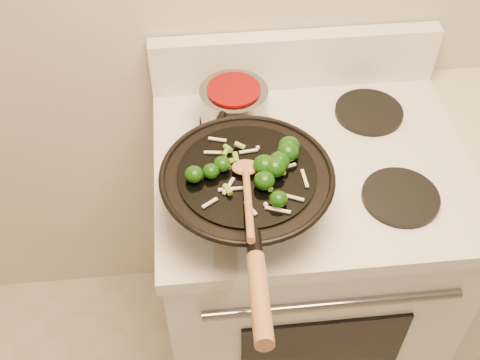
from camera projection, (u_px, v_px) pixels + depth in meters
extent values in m
cube|color=white|center=(298.00, 268.00, 1.84)|extent=(0.76, 0.64, 0.88)
cube|color=white|center=(311.00, 164.00, 1.50)|extent=(0.78, 0.66, 0.04)
cube|color=white|center=(295.00, 60.00, 1.63)|extent=(0.78, 0.05, 0.16)
cylinder|color=gray|center=(333.00, 305.00, 1.37)|extent=(0.60, 0.02, 0.02)
cube|color=black|center=(322.00, 350.00, 1.54)|extent=(0.42, 0.01, 0.28)
cylinder|color=black|center=(247.00, 209.00, 1.37)|extent=(0.18, 0.18, 0.01)
cylinder|color=black|center=(401.00, 197.00, 1.39)|extent=(0.18, 0.18, 0.01)
cylinder|color=black|center=(234.00, 121.00, 1.57)|extent=(0.18, 0.18, 0.01)
cylinder|color=black|center=(369.00, 112.00, 1.59)|extent=(0.18, 0.18, 0.01)
torus|color=black|center=(247.00, 175.00, 1.28)|extent=(0.38, 0.38, 0.01)
cylinder|color=black|center=(247.00, 174.00, 1.28)|extent=(0.30, 0.30, 0.01)
cylinder|color=black|center=(254.00, 244.00, 1.11)|extent=(0.03, 0.06, 0.04)
cylinder|color=#A16B3F|center=(260.00, 298.00, 1.01)|extent=(0.04, 0.20, 0.07)
ellipsoid|color=#103A09|center=(222.00, 164.00, 1.28)|extent=(0.04, 0.04, 0.03)
cylinder|color=#45752A|center=(227.00, 166.00, 1.28)|extent=(0.02, 0.02, 0.02)
ellipsoid|color=#103A09|center=(265.00, 165.00, 1.27)|extent=(0.05, 0.05, 0.04)
ellipsoid|color=#103A09|center=(278.00, 199.00, 1.21)|extent=(0.04, 0.04, 0.03)
ellipsoid|color=#103A09|center=(275.00, 167.00, 1.26)|extent=(0.05, 0.05, 0.04)
cylinder|color=#45752A|center=(281.00, 171.00, 1.28)|extent=(0.02, 0.02, 0.02)
ellipsoid|color=#103A09|center=(194.00, 174.00, 1.26)|extent=(0.04, 0.04, 0.03)
ellipsoid|color=#103A09|center=(264.00, 180.00, 1.24)|extent=(0.04, 0.04, 0.04)
ellipsoid|color=#103A09|center=(211.00, 171.00, 1.26)|extent=(0.04, 0.04, 0.03)
cylinder|color=#45752A|center=(216.00, 173.00, 1.27)|extent=(0.02, 0.02, 0.01)
ellipsoid|color=#103A09|center=(279.00, 161.00, 1.28)|extent=(0.05, 0.05, 0.04)
ellipsoid|color=#103A09|center=(289.00, 146.00, 1.31)|extent=(0.05, 0.05, 0.04)
ellipsoid|color=#103A09|center=(288.00, 152.00, 1.30)|extent=(0.05, 0.05, 0.04)
cylinder|color=#45752A|center=(294.00, 156.00, 1.31)|extent=(0.02, 0.01, 0.02)
cube|color=#EDE5CD|center=(249.00, 151.00, 1.32)|extent=(0.04, 0.01, 0.00)
cube|color=#EDE5CD|center=(210.00, 203.00, 1.22)|extent=(0.03, 0.03, 0.00)
cube|color=#EDE5CD|center=(278.00, 210.00, 1.21)|extent=(0.05, 0.02, 0.00)
cube|color=#EDE5CD|center=(231.00, 189.00, 1.25)|extent=(0.05, 0.01, 0.00)
cube|color=#EDE5CD|center=(287.00, 167.00, 1.29)|extent=(0.04, 0.02, 0.00)
cube|color=#EDE5CD|center=(217.00, 139.00, 1.35)|extent=(0.04, 0.02, 0.00)
cube|color=#EDE5CD|center=(229.00, 186.00, 1.25)|extent=(0.03, 0.05, 0.00)
cube|color=#EDE5CD|center=(213.00, 152.00, 1.32)|extent=(0.04, 0.01, 0.00)
cube|color=#EDE5CD|center=(250.00, 208.00, 1.21)|extent=(0.02, 0.04, 0.00)
cube|color=#EDE5CD|center=(305.00, 178.00, 1.27)|extent=(0.01, 0.05, 0.00)
cube|color=#EDE5CD|center=(292.00, 197.00, 1.23)|extent=(0.05, 0.03, 0.00)
cylinder|color=olive|center=(283.00, 170.00, 1.27)|extent=(0.03, 0.02, 0.02)
cylinder|color=olive|center=(228.00, 189.00, 1.24)|extent=(0.02, 0.03, 0.01)
cylinder|color=olive|center=(228.00, 148.00, 1.32)|extent=(0.02, 0.02, 0.01)
cylinder|color=olive|center=(226.00, 162.00, 1.29)|extent=(0.02, 0.02, 0.01)
cylinder|color=olive|center=(236.00, 157.00, 1.30)|extent=(0.03, 0.02, 0.02)
cylinder|color=olive|center=(225.00, 153.00, 1.31)|extent=(0.03, 0.02, 0.02)
cylinder|color=olive|center=(240.00, 145.00, 1.32)|extent=(0.03, 0.02, 0.01)
cylinder|color=olive|center=(268.00, 186.00, 1.24)|extent=(0.02, 0.02, 0.01)
cylinder|color=olive|center=(228.00, 162.00, 1.29)|extent=(0.03, 0.03, 0.01)
sphere|color=beige|center=(258.00, 148.00, 1.33)|extent=(0.01, 0.01, 0.01)
sphere|color=beige|center=(225.00, 192.00, 1.24)|extent=(0.01, 0.01, 0.01)
sphere|color=beige|center=(270.00, 178.00, 1.26)|extent=(0.01, 0.01, 0.01)
sphere|color=beige|center=(266.00, 204.00, 1.22)|extent=(0.01, 0.01, 0.01)
ellipsoid|color=#A16B3F|center=(246.00, 167.00, 1.28)|extent=(0.06, 0.05, 0.02)
cylinder|color=#A16B3F|center=(248.00, 202.00, 1.17)|extent=(0.03, 0.24, 0.08)
cylinder|color=gray|center=(234.00, 105.00, 1.53)|extent=(0.17, 0.17, 0.10)
cylinder|color=#6E0705|center=(234.00, 89.00, 1.49)|extent=(0.13, 0.13, 0.01)
cylinder|color=black|center=(216.00, 128.00, 1.41)|extent=(0.06, 0.11, 0.02)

